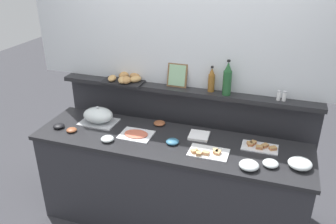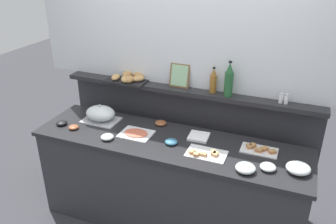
% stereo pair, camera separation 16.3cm
% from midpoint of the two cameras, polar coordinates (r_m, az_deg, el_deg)
% --- Properties ---
extents(ground_plane, '(12.00, 12.00, 0.00)m').
position_cam_midpoint_polar(ground_plane, '(3.94, 4.59, -12.02)').
color(ground_plane, '#38383D').
extents(buffet_counter, '(2.38, 0.65, 0.90)m').
position_cam_midpoint_polar(buffet_counter, '(3.21, 1.54, -11.70)').
color(buffet_counter, '#2D2D33').
rests_on(buffet_counter, ground_plane).
extents(back_ledge_unit, '(2.46, 0.22, 1.22)m').
position_cam_midpoint_polar(back_ledge_unit, '(3.50, 4.46, -4.59)').
color(back_ledge_unit, '#2D2D33').
rests_on(back_ledge_unit, ground_plane).
extents(upper_wall_panel, '(3.06, 0.08, 1.38)m').
position_cam_midpoint_polar(upper_wall_panel, '(3.09, 5.42, 16.40)').
color(upper_wall_panel, silver).
rests_on(upper_wall_panel, back_ledge_unit).
extents(sandwich_platter_rear, '(0.29, 0.17, 0.04)m').
position_cam_midpoint_polar(sandwich_platter_rear, '(2.92, 16.40, -6.02)').
color(sandwich_platter_rear, silver).
rests_on(sandwich_platter_rear, buffet_counter).
extents(sandwich_platter_front, '(0.32, 0.20, 0.04)m').
position_cam_midpoint_polar(sandwich_platter_front, '(2.78, 7.92, -6.86)').
color(sandwich_platter_front, white).
rests_on(sandwich_platter_front, buffet_counter).
extents(cold_cuts_platter, '(0.28, 0.23, 0.02)m').
position_cam_midpoint_polar(cold_cuts_platter, '(3.05, -3.76, -3.59)').
color(cold_cuts_platter, silver).
rests_on(cold_cuts_platter, buffet_counter).
extents(serving_cloche, '(0.34, 0.24, 0.17)m').
position_cam_midpoint_polar(serving_cloche, '(3.30, -9.70, -0.33)').
color(serving_cloche, '#B7BABF').
rests_on(serving_cloche, buffet_counter).
extents(glass_bowl_large, '(0.18, 0.18, 0.07)m').
position_cam_midpoint_polar(glass_bowl_large, '(2.75, 22.33, -8.65)').
color(glass_bowl_large, silver).
rests_on(glass_bowl_large, buffet_counter).
extents(glass_bowl_medium, '(0.12, 0.12, 0.05)m').
position_cam_midpoint_polar(glass_bowl_medium, '(2.71, 17.86, -8.70)').
color(glass_bowl_medium, silver).
rests_on(glass_bowl_medium, buffet_counter).
extents(glass_bowl_small, '(0.15, 0.15, 0.06)m').
position_cam_midpoint_polar(glass_bowl_small, '(2.64, 14.43, -9.01)').
color(glass_bowl_small, silver).
rests_on(glass_bowl_small, buffet_counter).
extents(glass_bowl_extra, '(0.11, 0.11, 0.04)m').
position_cam_midpoint_polar(glass_bowl_extra, '(3.00, -8.47, -4.15)').
color(glass_bowl_extra, silver).
rests_on(glass_bowl_extra, buffet_counter).
extents(condiment_bowl_cream, '(0.09, 0.09, 0.03)m').
position_cam_midpoint_polar(condiment_bowl_cream, '(3.23, -13.96, -2.47)').
color(condiment_bowl_cream, brown).
rests_on(condiment_bowl_cream, buffet_counter).
extents(condiment_bowl_dark, '(0.11, 0.11, 0.04)m').
position_cam_midpoint_polar(condiment_bowl_dark, '(3.20, 0.23, -1.83)').
color(condiment_bowl_dark, brown).
rests_on(condiment_bowl_dark, buffet_counter).
extents(condiment_bowl_teal, '(0.11, 0.11, 0.04)m').
position_cam_midpoint_polar(condiment_bowl_teal, '(2.90, 2.15, -4.95)').
color(condiment_bowl_teal, teal).
rests_on(condiment_bowl_teal, buffet_counter).
extents(condiment_bowl_red, '(0.10, 0.10, 0.04)m').
position_cam_midpoint_polar(condiment_bowl_red, '(3.33, -15.84, -1.76)').
color(condiment_bowl_red, black).
rests_on(condiment_bowl_red, buffet_counter).
extents(napkin_stack, '(0.18, 0.18, 0.02)m').
position_cam_midpoint_polar(napkin_stack, '(3.01, 6.65, -4.08)').
color(napkin_stack, white).
rests_on(napkin_stack, buffet_counter).
extents(vinegar_bottle_amber, '(0.06, 0.06, 0.24)m').
position_cam_midpoint_polar(vinegar_bottle_amber, '(3.10, 8.99, 5.03)').
color(vinegar_bottle_amber, '#8E5B23').
rests_on(vinegar_bottle_amber, back_ledge_unit).
extents(wine_bottle_green, '(0.08, 0.08, 0.32)m').
position_cam_midpoint_polar(wine_bottle_green, '(3.03, 11.56, 5.10)').
color(wine_bottle_green, '#23562D').
rests_on(wine_bottle_green, back_ledge_unit).
extents(salt_shaker, '(0.03, 0.03, 0.09)m').
position_cam_midpoint_polar(salt_shaker, '(3.04, 19.63, 2.15)').
color(salt_shaker, white).
rests_on(salt_shaker, back_ledge_unit).
extents(pepper_shaker, '(0.03, 0.03, 0.09)m').
position_cam_midpoint_polar(pepper_shaker, '(3.04, 20.44, 2.02)').
color(pepper_shaker, white).
rests_on(pepper_shaker, back_ledge_unit).
extents(bread_basket, '(0.40, 0.29, 0.08)m').
position_cam_midpoint_polar(bread_basket, '(3.37, -5.10, 5.62)').
color(bread_basket, black).
rests_on(bread_basket, back_ledge_unit).
extents(framed_picture, '(0.19, 0.07, 0.22)m').
position_cam_midpoint_polar(framed_picture, '(3.20, 3.39, 6.03)').
color(framed_picture, brown).
rests_on(framed_picture, back_ledge_unit).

